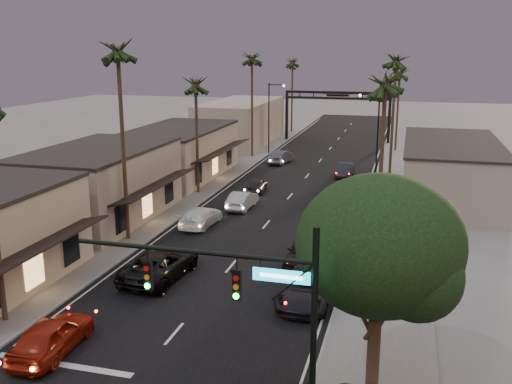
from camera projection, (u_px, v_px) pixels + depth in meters
The scene contains 30 objects.
ground at pixel (296, 189), 55.19m from camera, with size 200.00×200.00×0.00m, color slate.
road at pixel (306, 178), 59.87m from camera, with size 14.00×120.00×0.02m, color black.
sidewalk_left at pixel (238, 161), 68.81m from camera, with size 5.00×92.00×0.12m, color slate.
sidewalk_right at pixel (400, 169), 64.01m from camera, with size 5.00×92.00×0.12m, color slate.
storefront_mid at pixel (100, 186), 44.69m from camera, with size 8.00×14.00×5.50m, color gray.
storefront_far at pixel (179, 154), 59.73m from camera, with size 8.00×16.00×5.00m, color tan.
storefront_dist at pixel (241, 122), 81.15m from camera, with size 8.00×20.00×6.00m, color gray.
building_right at pixel (450, 171), 51.05m from camera, with size 8.00×18.00×5.00m, color gray.
traffic_signal at pixel (257, 301), 18.81m from camera, with size 8.51×0.22×7.80m.
corner_tree at pixel (381, 251), 20.86m from camera, with size 6.20×6.20×8.80m.
arch at pixel (337, 104), 81.93m from camera, with size 15.20×0.40×7.27m.
streetlight_right at pixel (375, 130), 56.83m from camera, with size 2.13×0.30×9.00m.
streetlight_left at pixel (271, 112), 72.49m from camera, with size 2.13×0.30×9.00m.
palm_lb at pixel (117, 45), 37.24m from camera, with size 3.20×3.20×15.20m.
palm_lc at pixel (195, 80), 51.06m from camera, with size 3.20×3.20×12.20m.
palm_ld at pixel (252, 55), 68.38m from camera, with size 3.20×3.20×14.20m.
palm_ra at pixel (386, 78), 35.25m from camera, with size 3.20×3.20×13.20m.
palm_rb at pixel (396, 57), 53.74m from camera, with size 3.20×3.20×14.20m.
palm_rc at pixel (400, 71), 72.94m from camera, with size 3.20×3.20×12.20m.
palm_far at pixel (293, 60), 90.08m from camera, with size 3.20×3.20×13.20m.
oncoming_red at pixel (52, 336), 25.23m from camera, with size 1.95×4.85×1.65m, color maroon.
oncoming_pickup at pixel (160, 264), 33.54m from camera, with size 2.84×6.17×1.71m, color black.
oncoming_silver at pixel (242, 200), 48.25m from camera, with size 1.57×4.49×1.48m, color #AFAFB5.
oncoming_white at pixel (201, 216), 43.53m from camera, with size 2.05×5.04×1.46m, color silver.
oncoming_dgrey at pixel (257, 185), 53.92m from camera, with size 1.58×3.92×1.33m, color black.
oncoming_grey_far at pixel (281, 157), 67.35m from camera, with size 1.64×4.71×1.55m, color #434347.
curbside_near at pixel (308, 288), 30.39m from camera, with size 2.63×5.70×1.59m, color black.
curbside_black at pixel (306, 252), 35.84m from camera, with size 2.12×5.23×1.52m, color black.
curbside_grey at pixel (350, 213), 44.25m from camera, with size 1.82×4.51×1.54m, color #505055.
curbside_far at pixel (345, 170), 60.26m from camera, with size 1.49×4.26×1.40m, color black.
Camera 1 is at (10.17, -12.77, 13.16)m, focal length 40.00 mm.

